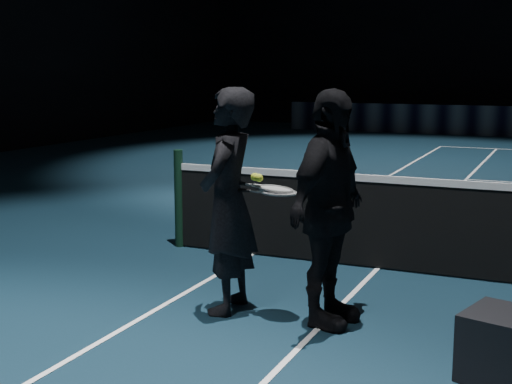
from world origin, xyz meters
TOP-DOWN VIEW (x-y plane):
  - net_post_left at (-6.40, 0.00)m, footprint 0.10×0.10m
  - player_a at (-4.94, -1.72)m, footprint 0.51×0.72m
  - player_b at (-4.09, -1.69)m, footprint 0.59×1.13m
  - racket_lower at (-4.49, -1.70)m, footprint 0.69×0.24m
  - racket_upper at (-4.54, -1.67)m, footprint 0.70×0.28m
  - tennis_balls at (-4.68, -1.70)m, footprint 0.12×0.10m

SIDE VIEW (x-z plane):
  - net_post_left at x=-6.40m, z-range 0.00..1.10m
  - player_a at x=-4.94m, z-range 0.00..1.84m
  - player_b at x=-4.09m, z-range 0.00..1.84m
  - racket_lower at x=-4.49m, z-range 1.01..1.04m
  - racket_upper at x=-4.54m, z-range 0.99..1.10m
  - tennis_balls at x=-4.68m, z-range 1.09..1.21m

